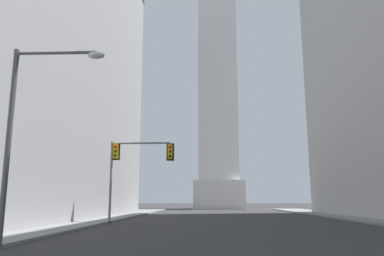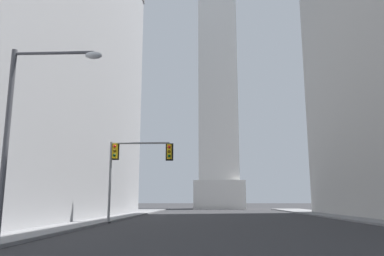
{
  "view_description": "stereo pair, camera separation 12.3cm",
  "coord_description": "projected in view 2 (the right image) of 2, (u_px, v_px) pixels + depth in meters",
  "views": [
    {
      "loc": [
        -2.13,
        -1.39,
        1.68
      ],
      "look_at": [
        -4.47,
        55.7,
        12.69
      ],
      "focal_mm": 35.0,
      "sensor_mm": 36.0,
      "label": 1
    },
    {
      "loc": [
        -2.0,
        -1.39,
        1.68
      ],
      "look_at": [
        -4.47,
        55.7,
        12.69
      ],
      "focal_mm": 35.0,
      "sensor_mm": 36.0,
      "label": 2
    }
  ],
  "objects": [
    {
      "name": "traffic_light_mid_left",
      "position": [
        131.0,
        161.0,
        28.09
      ],
      "size": [
        4.91,
        0.5,
        6.01
      ],
      "color": "slate",
      "rests_on": "ground_plane"
    },
    {
      "name": "sidewalk_left",
      "position": [
        71.0,
        223.0,
        26.62
      ],
      "size": [
        5.0,
        85.45,
        0.15
      ],
      "primitive_type": "cube",
      "color": "slate",
      "rests_on": "ground_plane"
    },
    {
      "name": "street_lamp",
      "position": [
        25.0,
        119.0,
        13.61
      ],
      "size": [
        3.45,
        0.36,
        7.26
      ],
      "color": "#4C4C51",
      "rests_on": "ground_plane"
    },
    {
      "name": "obelisk",
      "position": [
        217.0,
        34.0,
        77.55
      ],
      "size": [
        9.39,
        9.39,
        73.71
      ],
      "color": "silver",
      "rests_on": "ground_plane"
    }
  ]
}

